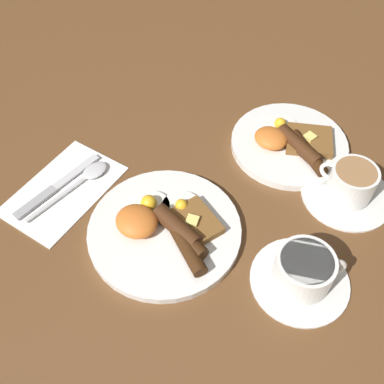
% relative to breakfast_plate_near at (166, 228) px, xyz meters
% --- Properties ---
extents(ground_plane, '(3.00, 3.00, 0.00)m').
position_rel_breakfast_plate_near_xyz_m(ground_plane, '(-0.00, -0.00, -0.01)').
color(ground_plane, brown).
extents(breakfast_plate_near, '(0.26, 0.26, 0.05)m').
position_rel_breakfast_plate_near_xyz_m(breakfast_plate_near, '(0.00, 0.00, 0.00)').
color(breakfast_plate_near, white).
rests_on(breakfast_plate_near, ground_plane).
extents(breakfast_plate_far, '(0.23, 0.23, 0.04)m').
position_rel_breakfast_plate_near_xyz_m(breakfast_plate_far, '(0.08, 0.31, -0.00)').
color(breakfast_plate_far, white).
rests_on(breakfast_plate_far, ground_plane).
extents(teacup_near, '(0.16, 0.16, 0.07)m').
position_rel_breakfast_plate_near_xyz_m(teacup_near, '(0.23, 0.05, 0.01)').
color(teacup_near, white).
rests_on(teacup_near, ground_plane).
extents(teacup_far, '(0.17, 0.17, 0.07)m').
position_rel_breakfast_plate_near_xyz_m(teacup_far, '(0.22, 0.26, 0.01)').
color(teacup_far, white).
rests_on(teacup_far, ground_plane).
extents(napkin, '(0.15, 0.22, 0.01)m').
position_rel_breakfast_plate_near_xyz_m(napkin, '(-0.21, -0.03, -0.01)').
color(napkin, white).
rests_on(napkin, ground_plane).
extents(knife, '(0.03, 0.19, 0.01)m').
position_rel_breakfast_plate_near_xyz_m(knife, '(-0.23, -0.05, -0.01)').
color(knife, silver).
rests_on(knife, napkin).
extents(spoon, '(0.04, 0.18, 0.01)m').
position_rel_breakfast_plate_near_xyz_m(spoon, '(-0.20, 0.01, -0.01)').
color(spoon, silver).
rests_on(spoon, napkin).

